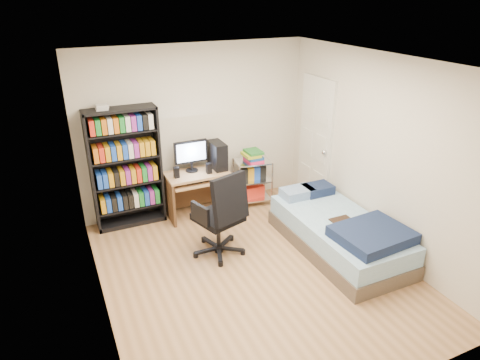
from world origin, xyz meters
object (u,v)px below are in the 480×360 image
computer_desk (202,175)px  office_chair (221,229)px  media_shelf (126,167)px  bed (340,233)px

computer_desk → office_chair: 1.22m
media_shelf → computer_desk: 1.12m
office_chair → bed: 1.56m
computer_desk → office_chair: (-0.19, -1.18, -0.26)m
media_shelf → bed: size_ratio=0.90×
bed → office_chair: bearing=158.7°
media_shelf → office_chair: (0.89, -1.31, -0.52)m
bed → media_shelf: bearing=141.3°
media_shelf → bed: (2.34, -1.88, -0.64)m
computer_desk → bed: computer_desk is taller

